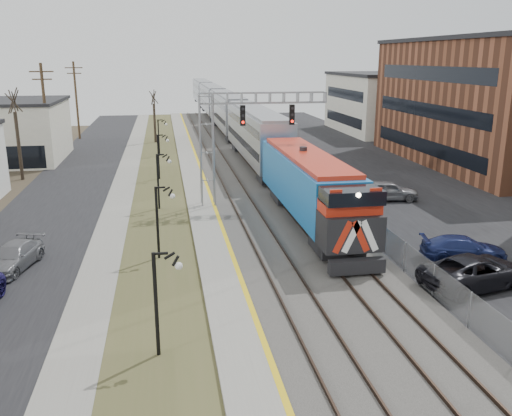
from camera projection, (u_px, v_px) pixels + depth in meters
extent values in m
cube|color=black|center=(66.00, 190.00, 44.11)|extent=(7.00, 120.00, 0.04)
cube|color=gray|center=(123.00, 188.00, 44.84)|extent=(2.00, 120.00, 0.08)
cube|color=#494A27|center=(160.00, 187.00, 45.33)|extent=(4.00, 120.00, 0.06)
cube|color=gray|center=(195.00, 184.00, 45.79)|extent=(2.00, 120.00, 0.24)
cube|color=#595651|center=(254.00, 182.00, 46.61)|extent=(8.00, 120.00, 0.20)
cube|color=black|center=(385.00, 178.00, 48.58)|extent=(16.00, 120.00, 0.04)
cube|color=gold|center=(206.00, 183.00, 45.90)|extent=(0.24, 120.00, 0.01)
cube|color=#2D2119|center=(222.00, 182.00, 46.11)|extent=(0.08, 120.00, 0.15)
cube|color=#2D2119|center=(239.00, 181.00, 46.36)|extent=(0.08, 120.00, 0.15)
cube|color=#2D2119|center=(262.00, 180.00, 46.68)|extent=(0.08, 120.00, 0.15)
cube|color=#2D2119|center=(279.00, 179.00, 46.93)|extent=(0.08, 120.00, 0.15)
cube|color=#1667B5|center=(310.00, 189.00, 34.06)|extent=(3.00, 17.00, 4.25)
cube|color=black|center=(357.00, 266.00, 26.28)|extent=(2.80, 0.50, 0.70)
cube|color=#999CA2|center=(256.00, 136.00, 53.19)|extent=(3.00, 22.00, 5.33)
cube|color=#999CA2|center=(228.00, 113.00, 74.84)|extent=(3.00, 22.00, 5.33)
cube|color=#999CA2|center=(213.00, 101.00, 96.49)|extent=(3.00, 22.00, 5.33)
cube|color=#999CA2|center=(203.00, 93.00, 118.14)|extent=(3.00, 22.00, 5.33)
cube|color=gray|center=(207.00, 153.00, 38.18)|extent=(1.00, 1.00, 8.00)
cube|color=gray|center=(263.00, 98.00, 37.83)|extent=(9.00, 0.80, 0.80)
cube|color=black|center=(243.00, 116.00, 37.46)|extent=(0.35, 0.25, 1.40)
cube|color=black|center=(292.00, 115.00, 38.03)|extent=(0.35, 0.25, 1.40)
cylinder|color=black|center=(156.00, 306.00, 19.16)|extent=(0.14, 0.14, 4.00)
cylinder|color=black|center=(157.00, 223.00, 28.66)|extent=(0.14, 0.14, 4.00)
cylinder|color=black|center=(158.00, 182.00, 38.15)|extent=(0.14, 0.14, 4.00)
cylinder|color=black|center=(158.00, 157.00, 47.65)|extent=(0.14, 0.14, 4.00)
cylinder|color=black|center=(159.00, 138.00, 59.04)|extent=(0.14, 0.14, 4.00)
cylinder|color=#4C3823|center=(46.00, 117.00, 51.78)|extent=(0.28, 0.28, 10.00)
cylinder|color=#4C3823|center=(77.00, 101.00, 70.77)|extent=(0.28, 0.28, 10.00)
cube|color=gray|center=(301.00, 173.00, 47.10)|extent=(0.04, 120.00, 1.60)
cube|color=brown|center=(502.00, 104.00, 53.99)|extent=(16.00, 26.00, 12.00)
cube|color=beige|center=(397.00, 104.00, 78.27)|extent=(16.00, 18.00, 8.00)
cylinder|color=#382D23|center=(19.00, 146.00, 47.34)|extent=(0.30, 0.30, 5.95)
cylinder|color=#382D23|center=(155.00, 123.00, 68.33)|extent=(0.30, 0.30, 4.90)
imported|color=black|center=(476.00, 272.00, 25.37)|extent=(5.97, 3.77, 1.54)
imported|color=navy|center=(464.00, 249.00, 28.76)|extent=(4.75, 2.80, 1.29)
imported|color=slate|center=(389.00, 191.00, 40.88)|extent=(4.57, 2.42, 1.48)
imported|color=slate|center=(13.00, 257.00, 27.60)|extent=(2.78, 4.70, 1.28)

